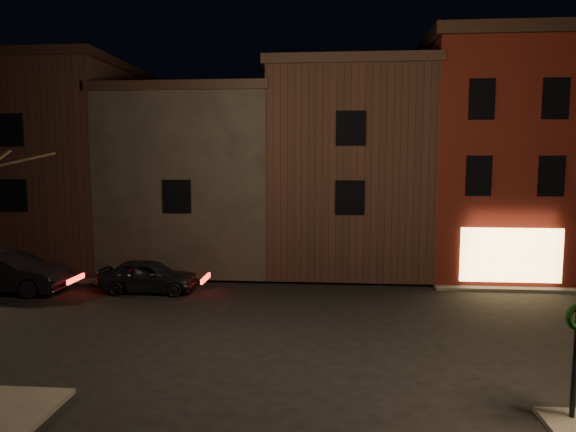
# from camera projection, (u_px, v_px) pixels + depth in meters

# --- Properties ---
(ground) EXTENTS (120.00, 120.00, 0.00)m
(ground) POSITION_uv_depth(u_px,v_px,m) (307.00, 328.00, 16.14)
(ground) COLOR black
(ground) RESTS_ON ground
(sidewalk_far_left) EXTENTS (30.00, 30.00, 0.12)m
(sidewalk_far_left) POSITION_uv_depth(u_px,v_px,m) (48.00, 231.00, 37.62)
(sidewalk_far_left) COLOR #2D2B28
(sidewalk_far_left) RESTS_ON ground
(corner_building) EXTENTS (6.50, 8.50, 10.50)m
(corner_building) POSITION_uv_depth(u_px,v_px,m) (486.00, 157.00, 24.25)
(corner_building) COLOR #4C120D
(corner_building) RESTS_ON ground
(row_building_a) EXTENTS (7.30, 10.30, 9.40)m
(row_building_a) POSITION_uv_depth(u_px,v_px,m) (347.00, 168.00, 25.88)
(row_building_a) COLOR black
(row_building_a) RESTS_ON ground
(row_building_b) EXTENTS (7.80, 10.30, 8.40)m
(row_building_b) POSITION_uv_depth(u_px,v_px,m) (206.00, 177.00, 26.54)
(row_building_b) COLOR black
(row_building_b) RESTS_ON ground
(row_building_c) EXTENTS (7.30, 10.30, 9.90)m
(row_building_c) POSITION_uv_depth(u_px,v_px,m) (71.00, 163.00, 27.07)
(row_building_c) COLOR black
(row_building_c) RESTS_ON ground
(parked_car_a) EXTENTS (3.90, 1.60, 1.32)m
(parked_car_a) POSITION_uv_depth(u_px,v_px,m) (148.00, 276.00, 20.40)
(parked_car_a) COLOR black
(parked_car_a) RESTS_ON ground
(parked_car_b) EXTENTS (4.95, 1.94, 1.60)m
(parked_car_b) POSITION_uv_depth(u_px,v_px,m) (8.00, 273.00, 20.34)
(parked_car_b) COLOR black
(parked_car_b) RESTS_ON ground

